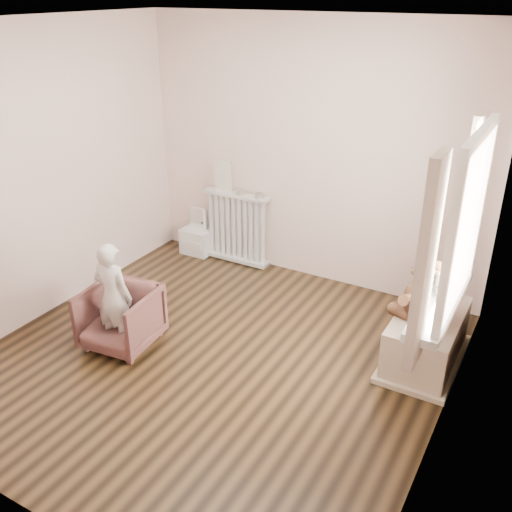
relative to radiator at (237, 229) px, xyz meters
The scene contains 20 objects.
floor 1.90m from the radiator, 64.73° to the right, with size 3.60×3.60×0.01m, color black.
ceiling 2.89m from the radiator, 64.73° to the right, with size 3.60×3.60×0.01m, color white.
back_wall 1.21m from the radiator, ahead, with size 3.60×0.02×2.60m, color #F3E4CE.
front_wall 3.68m from the radiator, 77.16° to the right, with size 3.60×0.02×2.60m, color #F3E4CE.
left_wall 2.16m from the radiator, 120.93° to the right, with size 0.02×3.60×2.60m, color #F3E4CE.
right_wall 3.22m from the radiator, 32.94° to the right, with size 0.02×3.60×2.60m, color #F3E4CE.
window 3.09m from the radiator, 28.39° to the right, with size 0.03×0.90×1.10m, color white.
window_sill 2.86m from the radiator, 29.26° to the right, with size 0.22×1.10×0.06m, color silver.
curtain_left 3.28m from the radiator, 38.59° to the right, with size 0.06×0.26×1.30m, color #B4A18C.
curtain_right 2.76m from the radiator, 18.34° to the right, with size 0.06×0.26×1.30m, color #B4A18C.
radiator is the anchor object (origin of this frame).
paper_doll 0.61m from the radiator, behind, with size 0.21×0.02×0.34m, color beige.
tin_a 0.44m from the radiator, ahead, with size 0.09×0.09×0.05m, color #A59E8C.
tin_b 0.52m from the radiator, ahead, with size 0.09×0.09×0.05m, color #A59E8C.
toy_vanity 0.53m from the radiator, behind, with size 0.34×0.24×0.54m, color silver.
armchair 1.88m from the radiator, 90.24° to the right, with size 0.57×0.59×0.53m, color #542E2A.
child 1.93m from the radiator, 90.23° to the right, with size 0.35×0.23×0.96m, color beige.
toy_bench 2.47m from the radiator, 19.86° to the right, with size 0.49×0.93×0.44m, color #C7B395.
teddy_bear 2.47m from the radiator, 22.41° to the right, with size 0.43×0.33×0.53m, color #351D11, non-canonical shape.
plush_cat 2.85m from the radiator, 28.18° to the right, with size 0.14×0.23×0.19m, color #6A615A, non-canonical shape.
Camera 1 is at (2.23, -3.22, 2.82)m, focal length 40.00 mm.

